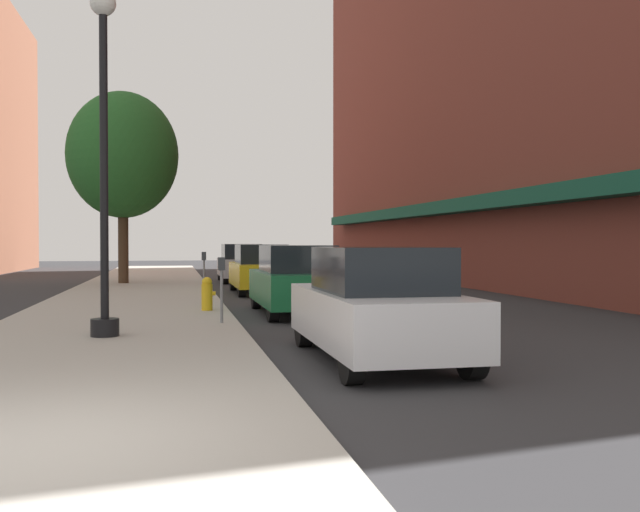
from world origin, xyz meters
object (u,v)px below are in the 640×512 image
parking_meter_far (204,267)px  car_silver (241,263)px  lamppost (104,156)px  car_yellow (260,270)px  car_green (296,281)px  parking_meter_near (222,281)px  tree_near (123,155)px  fire_hydrant (207,293)px  car_white (377,306)px

parking_meter_far → car_silver: car_silver is taller
lamppost → parking_meter_far: size_ratio=4.50×
lamppost → car_yellow: bearing=70.3°
parking_meter_far → car_silver: bearing=77.0°
car_green → lamppost: bearing=-133.9°
parking_meter_near → tree_near: 15.59m
fire_hydrant → car_white: car_white is taller
fire_hydrant → car_green: (2.11, -0.15, 0.29)m
lamppost → car_green: (4.05, 4.16, -2.39)m
lamppost → car_silver: size_ratio=1.37×
parking_meter_near → parking_meter_far: same height
fire_hydrant → parking_meter_near: size_ratio=0.60×
car_white → car_green: 6.89m
lamppost → fire_hydrant: 5.43m
lamppost → car_yellow: (4.05, 11.29, -2.39)m
fire_hydrant → car_white: size_ratio=0.18×
parking_meter_near → parking_meter_far: bearing=90.0°
fire_hydrant → car_green: 2.14m
car_white → car_silver: (0.00, 21.07, 0.00)m
fire_hydrant → car_yellow: (2.11, 6.99, 0.29)m
car_silver → car_white: bearing=-90.1°
parking_meter_far → car_green: (1.95, -5.74, -0.14)m
parking_meter_near → car_white: size_ratio=0.30×
car_green → car_silver: same height
fire_hydrant → car_silver: car_silver is taller
car_green → car_white: bearing=-89.6°
lamppost → car_white: size_ratio=1.37×
tree_near → car_yellow: size_ratio=1.76×
car_silver → tree_near: bearing=-158.1°
fire_hydrant → parking_meter_far: bearing=88.3°
car_white → car_yellow: size_ratio=1.00×
fire_hydrant → tree_near: size_ratio=0.10×
parking_meter_far → parking_meter_near: bearing=-90.0°
lamppost → car_silver: bearing=77.5°
parking_meter_near → tree_near: size_ratio=0.17×
tree_near → car_yellow: (4.83, -5.09, -4.36)m
parking_meter_far → car_green: car_green is taller
fire_hydrant → car_silver: size_ratio=0.18×
parking_meter_far → car_yellow: car_yellow is taller
lamppost → parking_meter_near: size_ratio=4.50×
parking_meter_near → car_yellow: (1.95, 9.65, -0.14)m
parking_meter_far → car_green: size_ratio=0.30×
car_white → tree_near: bearing=105.6°
car_green → car_yellow: (0.00, 7.13, 0.00)m
tree_near → car_white: (4.83, -19.12, -4.36)m
lamppost → parking_meter_far: bearing=78.0°
fire_hydrant → tree_near: tree_near is taller
car_white → lamppost: bearing=147.4°
lamppost → fire_hydrant: lamppost is taller
tree_near → car_silver: size_ratio=1.76×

